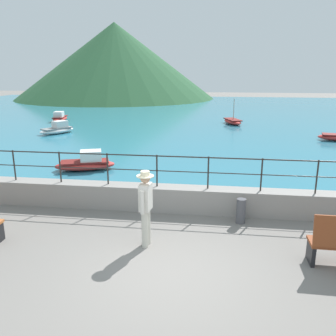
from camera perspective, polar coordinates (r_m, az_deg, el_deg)
The scene contains 11 objects.
ground_plane at distance 7.29m, azimuth -0.39°, elevation -16.33°, with size 120.00×120.00×0.00m, color slate.
promenade_wall at distance 10.01m, azimuth 2.26°, elevation -5.00°, with size 20.00×0.56×0.70m, color gray.
railing at distance 9.71m, azimuth 2.32°, elevation 0.32°, with size 18.44×0.04×0.90m.
lake_water at distance 32.21m, azimuth 6.33°, elevation 8.52°, with size 64.00×44.32×0.06m, color teal.
hill_main at distance 51.92m, azimuth -8.44°, elevation 16.61°, with size 27.52×27.52×10.16m, color #285633.
person_walking at distance 7.87m, azimuth -3.61°, elevation -5.91°, with size 0.38×0.57×1.75m.
bollard at distance 9.43m, azimuth 11.63°, elevation -6.77°, with size 0.24×0.24×0.66m, color #4C4C51.
boat_0 at distance 28.71m, azimuth -16.96°, elevation 7.72°, with size 1.27×2.42×0.76m.
boat_1 at distance 14.27m, azimuth -13.00°, elevation 0.77°, with size 2.47×1.61×0.76m.
boat_2 at distance 23.12m, azimuth -17.31°, elevation 5.98°, with size 2.00×2.42×0.76m.
boat_4 at distance 26.47m, azimuth 10.33°, elevation 7.39°, with size 1.63×2.47×1.84m.
Camera 1 is at (0.90, -6.14, 3.83)m, focal length 37.98 mm.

